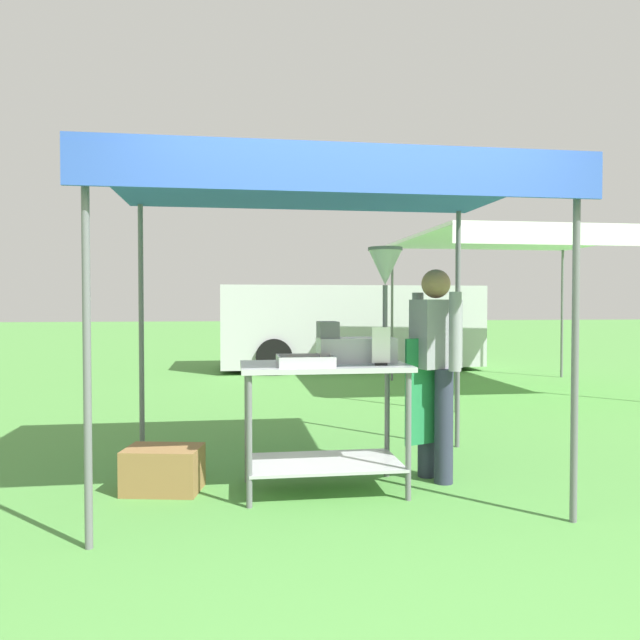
# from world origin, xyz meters

# --- Properties ---
(ground_plane) EXTENTS (70.00, 70.00, 0.00)m
(ground_plane) POSITION_xyz_m (0.00, 6.00, 0.00)
(ground_plane) COLOR #519342
(stall_canopy) EXTENTS (3.07, 2.17, 2.25)m
(stall_canopy) POSITION_xyz_m (-0.06, 0.93, 2.17)
(stall_canopy) COLOR slate
(stall_canopy) RESTS_ON ground
(donut_cart) EXTENTS (1.18, 0.68, 0.92)m
(donut_cart) POSITION_xyz_m (-0.06, 0.83, 0.65)
(donut_cart) COLOR #B7B7BC
(donut_cart) RESTS_ON ground
(donut_tray) EXTENTS (0.39, 0.32, 0.07)m
(donut_tray) POSITION_xyz_m (-0.21, 0.72, 0.94)
(donut_tray) COLOR #B7B7BC
(donut_tray) RESTS_ON donut_cart
(donut_fryer) EXTENTS (0.63, 0.28, 0.85)m
(donut_fryer) POSITION_xyz_m (0.25, 0.93, 1.23)
(donut_fryer) COLOR #B7B7BC
(donut_fryer) RESTS_ON donut_cart
(menu_sign) EXTENTS (0.13, 0.05, 0.27)m
(menu_sign) POSITION_xyz_m (0.32, 0.68, 1.03)
(menu_sign) COLOR black
(menu_sign) RESTS_ON donut_cart
(vendor) EXTENTS (0.46, 0.53, 1.61)m
(vendor) POSITION_xyz_m (0.81, 0.98, 0.90)
(vendor) COLOR #2D3347
(vendor) RESTS_ON ground
(supply_crate) EXTENTS (0.59, 0.45, 0.32)m
(supply_crate) POSITION_xyz_m (-1.21, 0.98, 0.16)
(supply_crate) COLOR olive
(supply_crate) RESTS_ON ground
(van_silver) EXTENTS (5.23, 2.15, 1.69)m
(van_silver) POSITION_xyz_m (1.65, 8.83, 0.88)
(van_silver) COLOR #BCBCC1
(van_silver) RESTS_ON ground
(neighbour_tent) EXTENTS (3.37, 3.29, 2.36)m
(neighbour_tent) POSITION_xyz_m (3.61, 5.19, 2.29)
(neighbour_tent) COLOR slate
(neighbour_tent) RESTS_ON ground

